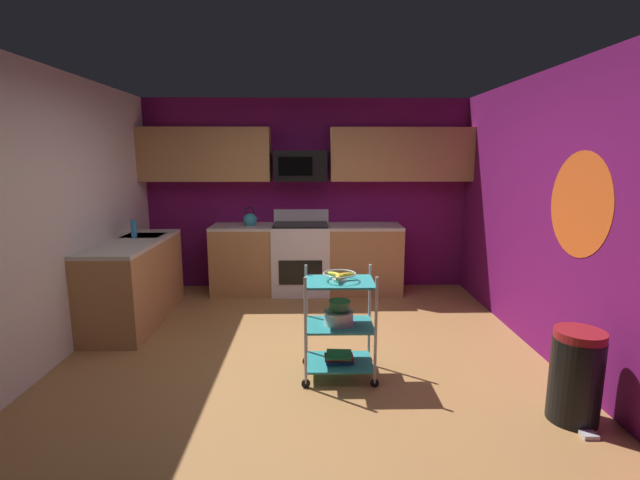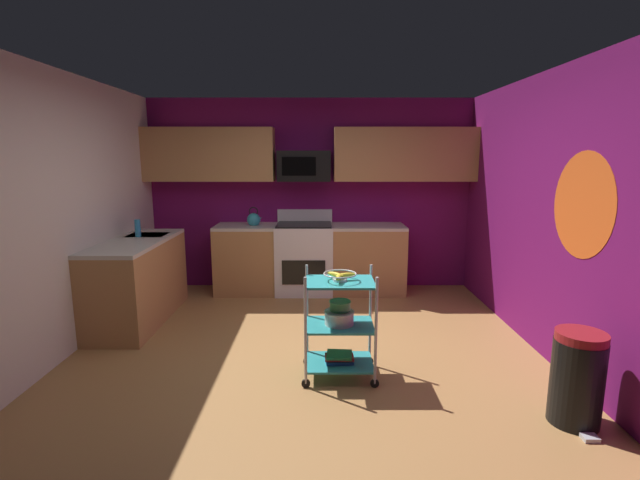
# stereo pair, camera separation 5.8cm
# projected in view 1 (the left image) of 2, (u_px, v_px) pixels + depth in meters

# --- Properties ---
(floor) EXTENTS (4.40, 4.80, 0.04)m
(floor) POSITION_uv_depth(u_px,v_px,m) (305.00, 360.00, 4.19)
(floor) COLOR #A87542
(floor) RESTS_ON ground
(wall_back) EXTENTS (4.52, 0.06, 2.60)m
(wall_back) POSITION_uv_depth(u_px,v_px,m) (307.00, 195.00, 6.35)
(wall_back) COLOR #6B1156
(wall_back) RESTS_ON ground
(wall_left) EXTENTS (0.06, 4.80, 2.60)m
(wall_left) POSITION_uv_depth(u_px,v_px,m) (45.00, 219.00, 3.92)
(wall_left) COLOR silver
(wall_left) RESTS_ON ground
(wall_right) EXTENTS (0.06, 4.80, 2.60)m
(wall_right) POSITION_uv_depth(u_px,v_px,m) (558.00, 217.00, 3.99)
(wall_right) COLOR #6B1156
(wall_right) RESTS_ON ground
(wall_flower_decal) EXTENTS (0.00, 0.85, 0.85)m
(wall_flower_decal) POSITION_uv_depth(u_px,v_px,m) (579.00, 205.00, 3.61)
(wall_flower_decal) COLOR #E5591E
(counter_run) EXTENTS (3.47, 2.22, 0.92)m
(counter_run) POSITION_uv_depth(u_px,v_px,m) (247.00, 266.00, 5.73)
(counter_run) COLOR #B27F4C
(counter_run) RESTS_ON ground
(oven_range) EXTENTS (0.76, 0.65, 1.10)m
(oven_range) POSITION_uv_depth(u_px,v_px,m) (301.00, 257.00, 6.17)
(oven_range) COLOR white
(oven_range) RESTS_ON ground
(upper_cabinets) EXTENTS (4.40, 0.33, 0.70)m
(upper_cabinets) POSITION_uv_depth(u_px,v_px,m) (308.00, 155.00, 6.05)
(upper_cabinets) COLOR #B27F4C
(microwave) EXTENTS (0.70, 0.39, 0.40)m
(microwave) POSITION_uv_depth(u_px,v_px,m) (300.00, 166.00, 6.05)
(microwave) COLOR black
(rolling_cart) EXTENTS (0.62, 0.43, 0.91)m
(rolling_cart) POSITION_uv_depth(u_px,v_px,m) (339.00, 325.00, 3.78)
(rolling_cart) COLOR silver
(rolling_cart) RESTS_ON ground
(fruit_bowl) EXTENTS (0.27, 0.27, 0.07)m
(fruit_bowl) POSITION_uv_depth(u_px,v_px,m) (340.00, 275.00, 3.70)
(fruit_bowl) COLOR silver
(fruit_bowl) RESTS_ON rolling_cart
(mixing_bowl_large) EXTENTS (0.25, 0.25, 0.11)m
(mixing_bowl_large) POSITION_uv_depth(u_px,v_px,m) (339.00, 317.00, 3.76)
(mixing_bowl_large) COLOR silver
(mixing_bowl_large) RESTS_ON rolling_cart
(mixing_bowl_small) EXTENTS (0.18, 0.18, 0.08)m
(mixing_bowl_small) POSITION_uv_depth(u_px,v_px,m) (340.00, 305.00, 3.76)
(mixing_bowl_small) COLOR #387F4C
(mixing_bowl_small) RESTS_ON rolling_cart
(book_stack) EXTENTS (0.24, 0.20, 0.07)m
(book_stack) POSITION_uv_depth(u_px,v_px,m) (339.00, 357.00, 3.83)
(book_stack) COLOR #1E4C8C
(book_stack) RESTS_ON rolling_cart
(kettle) EXTENTS (0.21, 0.18, 0.26)m
(kettle) POSITION_uv_depth(u_px,v_px,m) (250.00, 220.00, 6.06)
(kettle) COLOR teal
(kettle) RESTS_ON counter_run
(dish_soap_bottle) EXTENTS (0.06, 0.06, 0.20)m
(dish_soap_bottle) POSITION_uv_depth(u_px,v_px,m) (134.00, 229.00, 5.16)
(dish_soap_bottle) COLOR #2D8CBF
(dish_soap_bottle) RESTS_ON counter_run
(trash_can) EXTENTS (0.34, 0.42, 0.66)m
(trash_can) POSITION_uv_depth(u_px,v_px,m) (576.00, 376.00, 3.16)
(trash_can) COLOR black
(trash_can) RESTS_ON ground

